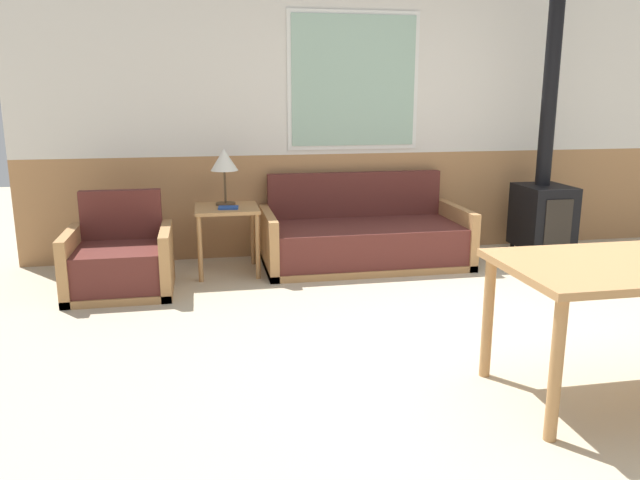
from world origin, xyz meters
The scene contains 8 objects.
ground_plane centered at (0.00, 0.00, 0.00)m, with size 16.00×16.00×0.00m, color beige.
wall_back centered at (-0.02, 2.63, 1.36)m, with size 7.20×0.09×2.70m.
couch centered at (-0.45, 2.12, 0.24)m, with size 1.87×0.90×0.82m.
armchair centered at (-2.59, 1.68, 0.24)m, with size 0.82×0.73×0.79m.
side_table centered at (-1.71, 2.07, 0.50)m, with size 0.55×0.55×0.60m.
table_lamp centered at (-1.71, 2.17, 0.98)m, with size 0.24×0.24×0.50m.
book_stack centered at (-1.70, 1.98, 0.61)m, with size 0.18×0.14×0.02m.
wood_stove centered at (1.32, 2.06, 0.62)m, with size 0.45×0.55×2.46m.
Camera 1 is at (-1.92, -3.36, 1.57)m, focal length 35.00 mm.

